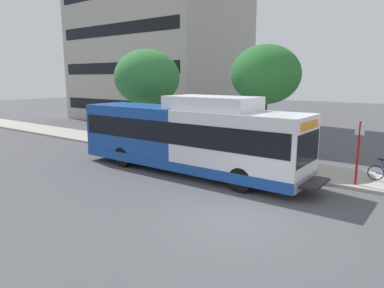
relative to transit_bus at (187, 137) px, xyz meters
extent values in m
plane|color=#4C4C51|center=(-3.72, 3.25, -1.70)|extent=(120.00, 120.00, 0.00)
cube|color=#A8A399|center=(3.28, 1.25, -1.63)|extent=(3.00, 56.00, 0.14)
cube|color=white|center=(0.00, -2.82, -0.02)|extent=(2.54, 5.80, 2.73)
cube|color=#19479E|center=(0.00, 2.98, -0.02)|extent=(2.54, 5.80, 2.73)
cube|color=#19479E|center=(0.00, 0.08, -1.16)|extent=(2.57, 11.60, 0.44)
cube|color=black|center=(0.00, 0.08, 0.35)|extent=(2.58, 11.25, 0.96)
cube|color=black|center=(0.00, -5.68, 0.15)|extent=(2.34, 0.10, 1.24)
cube|color=orange|center=(0.00, -5.69, 1.02)|extent=(1.90, 0.08, 0.32)
cube|color=white|center=(0.00, -1.37, 1.65)|extent=(2.16, 4.06, 0.60)
cube|color=black|center=(0.00, -6.07, -1.15)|extent=(1.78, 0.60, 0.10)
cylinder|color=black|center=(-1.13, -3.51, -1.20)|extent=(0.30, 1.00, 1.00)
cylinder|color=black|center=(1.13, -3.51, -1.20)|extent=(0.30, 1.00, 1.00)
cylinder|color=black|center=(-1.13, 3.27, -1.20)|extent=(0.30, 1.00, 1.00)
cylinder|color=black|center=(1.13, 3.27, -1.20)|extent=(0.30, 1.00, 1.00)
cylinder|color=red|center=(2.18, -7.01, -0.26)|extent=(0.10, 0.10, 2.60)
cube|color=white|center=(2.16, -7.01, 0.74)|extent=(0.04, 0.36, 0.48)
torus|color=black|center=(3.34, -7.55, -1.23)|extent=(0.04, 0.66, 0.66)
cylinder|color=navy|center=(3.34, -7.85, -0.96)|extent=(0.05, 0.34, 0.62)
cylinder|color=navy|center=(3.34, -7.77, -1.25)|extent=(0.05, 0.45, 0.08)
cube|color=black|center=(3.34, -7.70, -0.62)|extent=(0.12, 0.24, 0.06)
cylinder|color=#4C3823|center=(4.16, -1.92, 0.00)|extent=(0.28, 0.28, 3.13)
ellipsoid|color=#286B2D|center=(4.16, -1.92, 2.91)|extent=(3.59, 3.59, 3.05)
cylinder|color=#4C3823|center=(3.95, 6.36, -0.20)|extent=(0.28, 0.28, 2.74)
ellipsoid|color=#337A38|center=(3.95, 6.36, 2.77)|extent=(4.25, 4.25, 3.61)
cube|color=#ADA89E|center=(16.20, 16.40, 10.78)|extent=(12.02, 16.94, 24.97)
cube|color=black|center=(16.20, 16.40, 0.08)|extent=(12.08, 15.59, 1.10)
cube|color=black|center=(16.20, 16.40, 3.65)|extent=(12.08, 15.59, 1.10)
cube|color=black|center=(16.20, 16.40, 7.21)|extent=(12.08, 15.59, 1.10)
cube|color=black|center=(16.20, 16.40, 10.78)|extent=(12.08, 15.59, 1.10)
cylinder|color=#B7B7BC|center=(17.51, 30.65, 2.14)|extent=(1.10, 1.10, 7.68)
cylinder|color=#B7B7BC|center=(17.51, 30.65, 9.82)|extent=(0.91, 0.91, 7.68)
camera|label=1|loc=(-12.92, -9.98, 2.73)|focal=32.91mm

